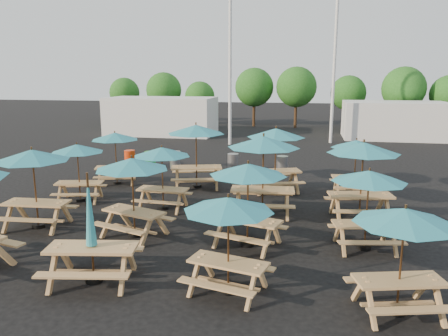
% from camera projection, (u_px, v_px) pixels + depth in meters
% --- Properties ---
extents(ground, '(120.00, 120.00, 0.00)m').
position_uv_depth(ground, '(216.00, 209.00, 14.71)').
color(ground, black).
rests_on(ground, ground).
extents(picnic_unit_1, '(2.25, 2.25, 2.36)m').
position_uv_depth(picnic_unit_1, '(33.00, 160.00, 12.50)').
color(picnic_unit_1, '#B3804F').
rests_on(picnic_unit_1, ground).
extents(picnic_unit_2, '(2.20, 2.20, 2.07)m').
position_uv_depth(picnic_unit_2, '(77.00, 152.00, 15.28)').
color(picnic_unit_2, '#B3804F').
rests_on(picnic_unit_2, ground).
extents(picnic_unit_3, '(2.39, 2.39, 2.15)m').
position_uv_depth(picnic_unit_3, '(115.00, 139.00, 17.80)').
color(picnic_unit_3, '#B3804F').
rests_on(picnic_unit_3, ground).
extents(picnic_unit_4, '(2.16, 1.96, 2.44)m').
position_uv_depth(picnic_unit_4, '(91.00, 238.00, 9.32)').
color(picnic_unit_4, '#B3804F').
rests_on(picnic_unit_4, ground).
extents(picnic_unit_5, '(2.55, 2.55, 2.25)m').
position_uv_depth(picnic_unit_5, '(132.00, 168.00, 11.81)').
color(picnic_unit_5, '#B3804F').
rests_on(picnic_unit_5, ground).
extents(picnic_unit_6, '(1.96, 1.96, 2.13)m').
position_uv_depth(picnic_unit_6, '(162.00, 155.00, 14.34)').
color(picnic_unit_6, '#B3804F').
rests_on(picnic_unit_6, ground).
extents(picnic_unit_7, '(2.78, 2.78, 2.55)m').
position_uv_depth(picnic_unit_7, '(196.00, 133.00, 17.11)').
color(picnic_unit_7, '#B3804F').
rests_on(picnic_unit_7, ground).
extents(picnic_unit_8, '(2.23, 2.23, 2.07)m').
position_uv_depth(picnic_unit_8, '(228.00, 210.00, 8.68)').
color(picnic_unit_8, '#B3804F').
rests_on(picnic_unit_8, ground).
extents(picnic_unit_9, '(2.50, 2.50, 2.24)m').
position_uv_depth(picnic_unit_9, '(248.00, 174.00, 11.12)').
color(picnic_unit_9, '#B3804F').
rests_on(picnic_unit_9, ground).
extents(picnic_unit_10, '(2.48, 2.48, 2.57)m').
position_uv_depth(picnic_unit_10, '(263.00, 147.00, 13.69)').
color(picnic_unit_10, '#B3804F').
rests_on(picnic_unit_10, ground).
extents(picnic_unit_11, '(2.79, 2.79, 2.48)m').
position_uv_depth(picnic_unit_11, '(276.00, 137.00, 16.55)').
color(picnic_unit_11, '#B3804F').
rests_on(picnic_unit_11, ground).
extents(picnic_unit_12, '(2.27, 2.27, 2.09)m').
position_uv_depth(picnic_unit_12, '(405.00, 222.00, 7.88)').
color(picnic_unit_12, '#B3804F').
rests_on(picnic_unit_12, ground).
extents(picnic_unit_13, '(2.16, 2.16, 2.10)m').
position_uv_depth(picnic_unit_13, '(369.00, 181.00, 10.93)').
color(picnic_unit_13, '#B3804F').
rests_on(picnic_unit_13, ground).
extents(picnic_unit_14, '(2.52, 2.52, 2.46)m').
position_uv_depth(picnic_unit_14, '(363.00, 152.00, 13.20)').
color(picnic_unit_14, '#B3804F').
rests_on(picnic_unit_14, ground).
extents(picnic_unit_15, '(2.01, 2.01, 2.10)m').
position_uv_depth(picnic_unit_15, '(356.00, 147.00, 16.13)').
color(picnic_unit_15, '#B3804F').
rests_on(picnic_unit_15, ground).
extents(waste_bin_0, '(0.52, 0.52, 0.84)m').
position_uv_depth(waste_bin_0, '(130.00, 159.00, 21.34)').
color(waste_bin_0, red).
rests_on(waste_bin_0, ground).
extents(waste_bin_1, '(0.52, 0.52, 0.84)m').
position_uv_depth(waste_bin_1, '(150.00, 160.00, 21.01)').
color(waste_bin_1, '#1D931A').
rests_on(waste_bin_1, ground).
extents(waste_bin_2, '(0.52, 0.52, 0.84)m').
position_uv_depth(waste_bin_2, '(175.00, 160.00, 21.08)').
color(waste_bin_2, gray).
rests_on(waste_bin_2, ground).
extents(waste_bin_3, '(0.52, 0.52, 0.84)m').
position_uv_depth(waste_bin_3, '(233.00, 163.00, 20.41)').
color(waste_bin_3, gray).
rests_on(waste_bin_3, ground).
extents(waste_bin_4, '(0.52, 0.52, 0.84)m').
position_uv_depth(waste_bin_4, '(282.00, 165.00, 19.81)').
color(waste_bin_4, gray).
rests_on(waste_bin_4, ground).
extents(mast_0, '(0.20, 0.20, 12.00)m').
position_uv_depth(mast_0, '(230.00, 50.00, 27.29)').
color(mast_0, silver).
rests_on(mast_0, ground).
extents(mast_1, '(0.20, 0.20, 12.00)m').
position_uv_depth(mast_1, '(335.00, 50.00, 28.01)').
color(mast_1, silver).
rests_on(mast_1, ground).
extents(event_tent_0, '(8.00, 4.00, 2.80)m').
position_uv_depth(event_tent_0, '(162.00, 116.00, 33.19)').
color(event_tent_0, silver).
rests_on(event_tent_0, ground).
extents(event_tent_1, '(7.00, 4.00, 2.60)m').
position_uv_depth(event_tent_1, '(394.00, 120.00, 31.04)').
color(event_tent_1, silver).
rests_on(event_tent_1, ground).
extents(tree_0, '(2.80, 2.80, 4.24)m').
position_uv_depth(tree_0, '(125.00, 93.00, 40.97)').
color(tree_0, '#382314').
rests_on(tree_0, ground).
extents(tree_1, '(3.11, 3.11, 4.72)m').
position_uv_depth(tree_1, '(164.00, 90.00, 38.82)').
color(tree_1, '#382314').
rests_on(tree_1, ground).
extents(tree_2, '(2.59, 2.59, 3.93)m').
position_uv_depth(tree_2, '(200.00, 96.00, 38.07)').
color(tree_2, '#382314').
rests_on(tree_2, ground).
extents(tree_3, '(3.36, 3.36, 5.09)m').
position_uv_depth(tree_3, '(254.00, 87.00, 38.08)').
color(tree_3, '#382314').
rests_on(tree_3, ground).
extents(tree_4, '(3.41, 3.41, 5.17)m').
position_uv_depth(tree_4, '(296.00, 87.00, 36.95)').
color(tree_4, '#382314').
rests_on(tree_4, ground).
extents(tree_5, '(2.94, 2.94, 4.45)m').
position_uv_depth(tree_5, '(348.00, 93.00, 36.66)').
color(tree_5, '#382314').
rests_on(tree_5, ground).
extents(tree_6, '(3.38, 3.38, 5.13)m').
position_uv_depth(tree_6, '(404.00, 88.00, 34.12)').
color(tree_6, '#382314').
rests_on(tree_6, ground).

